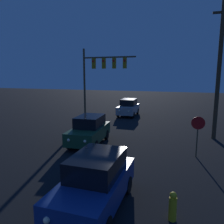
# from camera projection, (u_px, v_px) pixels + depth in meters

# --- Properties ---
(car_near) EXTENTS (1.83, 4.09, 1.81)m
(car_near) POSITION_uv_depth(u_px,v_px,m) (96.00, 182.00, 7.26)
(car_near) COLOR navy
(car_near) RESTS_ON ground_plane
(car_mid) EXTENTS (2.04, 4.17, 1.81)m
(car_mid) POSITION_uv_depth(u_px,v_px,m) (89.00, 130.00, 14.07)
(car_mid) COLOR #1E4728
(car_mid) RESTS_ON ground_plane
(car_far) EXTENTS (1.89, 4.12, 1.81)m
(car_far) POSITION_uv_depth(u_px,v_px,m) (128.00, 107.00, 23.94)
(car_far) COLOR #99999E
(car_far) RESTS_ON ground_plane
(traffic_signal_mast) EXTENTS (4.84, 0.30, 6.73)m
(traffic_signal_mast) POSITION_uv_depth(u_px,v_px,m) (99.00, 72.00, 19.33)
(traffic_signal_mast) COLOR brown
(traffic_signal_mast) RESTS_ON ground_plane
(stop_sign) EXTENTS (0.70, 0.07, 2.25)m
(stop_sign) POSITION_uv_depth(u_px,v_px,m) (198.00, 129.00, 11.64)
(stop_sign) COLOR brown
(stop_sign) RESTS_ON ground_plane
(utility_pole) EXTENTS (1.28, 0.28, 9.31)m
(utility_pole) POSITION_uv_depth(u_px,v_px,m) (219.00, 69.00, 14.53)
(utility_pole) COLOR #4C3823
(utility_pole) RESTS_ON ground_plane
(fire_hydrant) EXTENTS (0.24, 0.24, 0.93)m
(fire_hydrant) POSITION_uv_depth(u_px,v_px,m) (173.00, 206.00, 6.65)
(fire_hydrant) COLOR gold
(fire_hydrant) RESTS_ON ground_plane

